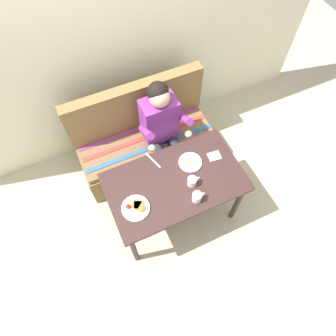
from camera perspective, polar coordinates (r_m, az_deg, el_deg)
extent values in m
plane|color=#B9B396|center=(3.26, 1.11, -8.40)|extent=(8.00, 8.00, 0.00)
cube|color=beige|center=(2.96, -9.87, 23.34)|extent=(4.40, 0.10, 2.60)
cube|color=#362221|center=(2.62, 1.37, -2.70)|extent=(1.20, 0.70, 0.04)
cylinder|color=#362221|center=(2.80, -6.55, -15.08)|extent=(0.05, 0.05, 0.69)
cylinder|color=#362221|center=(3.01, 13.04, -6.48)|extent=(0.05, 0.05, 0.69)
cylinder|color=#362221|center=(3.01, -10.55, -5.16)|extent=(0.05, 0.05, 0.69)
cylinder|color=#362221|center=(3.20, 7.77, 2.12)|extent=(0.05, 0.05, 0.69)
cube|color=brown|center=(3.39, -4.01, 3.22)|extent=(1.44, 0.56, 0.40)
cube|color=brown|center=(3.21, -4.26, 5.47)|extent=(1.40, 0.52, 0.06)
cube|color=brown|center=(3.10, -6.20, 11.68)|extent=(1.44, 0.12, 0.54)
cube|color=#336099|center=(3.10, -3.31, 3.92)|extent=(1.38, 0.05, 0.01)
cube|color=#C63D33|center=(3.18, -4.30, 5.82)|extent=(1.38, 0.05, 0.01)
cube|color=#93387A|center=(3.26, -5.24, 7.63)|extent=(1.38, 0.05, 0.01)
cube|color=#7B2F86|center=(2.94, -1.66, 9.27)|extent=(0.34, 0.22, 0.48)
sphere|color=#DBAD89|center=(2.68, -1.67, 13.36)|extent=(0.19, 0.19, 0.19)
sphere|color=black|center=(2.68, -1.95, 14.22)|extent=(0.19, 0.19, 0.19)
cylinder|color=#7B2F86|center=(2.76, -4.16, 6.84)|extent=(0.07, 0.29, 0.23)
cylinder|color=#7B2F86|center=(2.85, 2.99, 9.39)|extent=(0.07, 0.29, 0.23)
sphere|color=#DBAD89|center=(2.78, -3.08, 3.81)|extent=(0.07, 0.07, 0.07)
sphere|color=#DBAD89|center=(2.87, 3.96, 6.43)|extent=(0.07, 0.07, 0.07)
cylinder|color=#232333|center=(3.02, -1.73, 3.58)|extent=(0.09, 0.34, 0.09)
cylinder|color=#232333|center=(3.16, -0.37, -1.36)|extent=(0.08, 0.08, 0.52)
cube|color=black|center=(3.34, 0.08, -4.10)|extent=(0.09, 0.20, 0.05)
cylinder|color=#232333|center=(3.06, 1.20, 4.69)|extent=(0.09, 0.34, 0.09)
cylinder|color=#232333|center=(3.20, 2.41, -0.24)|extent=(0.08, 0.08, 0.52)
cube|color=black|center=(3.38, 2.71, -3.02)|extent=(0.09, 0.20, 0.05)
cylinder|color=white|center=(2.50, -6.18, -7.61)|extent=(0.24, 0.24, 0.02)
cube|color=#9D6A2E|center=(2.49, -5.58, -7.07)|extent=(0.10, 0.09, 0.02)
cube|color=olive|center=(2.49, -6.06, -6.89)|extent=(0.10, 0.10, 0.02)
sphere|color=red|center=(2.48, -7.63, -7.26)|extent=(0.04, 0.04, 0.04)
ellipsoid|color=#CC6623|center=(2.47, -5.02, -7.79)|extent=(0.06, 0.05, 0.02)
cylinder|color=white|center=(2.69, 4.25, 1.08)|extent=(0.21, 0.21, 0.01)
ellipsoid|color=white|center=(2.68, 4.26, 1.21)|extent=(0.09, 0.08, 0.01)
sphere|color=yellow|center=(2.67, 4.23, 1.22)|extent=(0.03, 0.03, 0.03)
cylinder|color=white|center=(2.49, 5.50, -5.55)|extent=(0.08, 0.08, 0.10)
cylinder|color=brown|center=(2.45, 5.59, -5.14)|extent=(0.07, 0.07, 0.01)
torus|color=white|center=(2.50, 6.57, -5.04)|extent=(0.05, 0.01, 0.05)
cylinder|color=white|center=(2.56, 4.58, -2.57)|extent=(0.08, 0.08, 0.09)
cylinder|color=brown|center=(2.52, 4.64, -2.19)|extent=(0.07, 0.07, 0.01)
torus|color=white|center=(2.57, 5.62, -2.10)|extent=(0.05, 0.01, 0.05)
cube|color=silver|center=(2.75, 8.80, 2.27)|extent=(0.12, 0.10, 0.01)
cube|color=silver|center=(2.70, -2.86, 1.46)|extent=(0.07, 0.20, 0.00)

